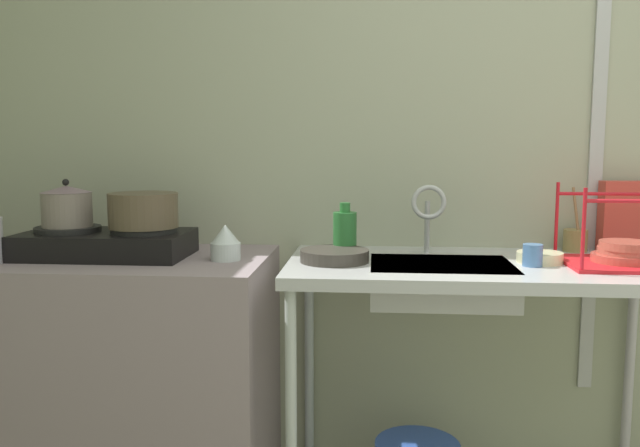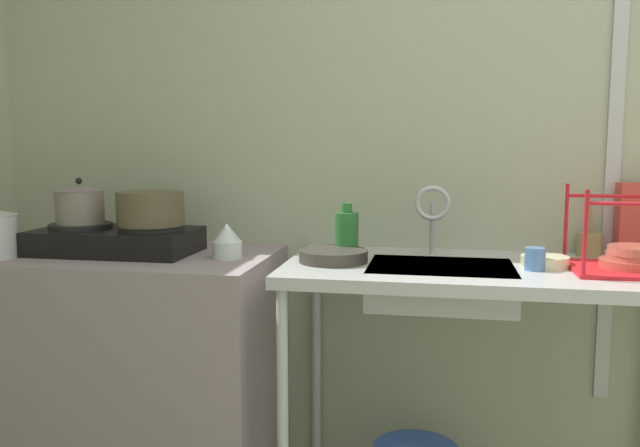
{
  "view_description": "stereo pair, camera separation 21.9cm",
  "coord_description": "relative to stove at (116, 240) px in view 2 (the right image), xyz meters",
  "views": [
    {
      "loc": [
        -0.8,
        -0.87,
        1.31
      ],
      "look_at": [
        -0.99,
        1.29,
        1.04
      ],
      "focal_mm": 35.83,
      "sensor_mm": 36.0,
      "label": 1
    },
    {
      "loc": [
        -0.59,
        -0.84,
        1.31
      ],
      "look_at": [
        -0.99,
        1.29,
        1.04
      ],
      "focal_mm": 35.83,
      "sensor_mm": 36.0,
      "label": 2
    }
  ],
  "objects": [
    {
      "name": "wall_back",
      "position": [
        1.75,
        0.37,
        0.27
      ],
      "size": [
        5.58,
        0.1,
        2.46
      ],
      "primitive_type": "cube",
      "color": "#A4A88F",
      "rests_on": "ground"
    },
    {
      "name": "wall_metal_strip",
      "position": [
        1.77,
        0.31,
        0.39
      ],
      "size": [
        0.05,
        0.01,
        1.97
      ],
      "primitive_type": "cube",
      "color": "#B7B8BA"
    },
    {
      "name": "counter_concrete",
      "position": [
        -0.01,
        -0.0,
        -0.51
      ],
      "size": [
        1.18,
        0.64,
        0.91
      ],
      "primitive_type": "cube",
      "color": "gray",
      "rests_on": "ground"
    },
    {
      "name": "counter_sink",
      "position": [
        1.31,
        0.0,
        -0.12
      ],
      "size": [
        1.31,
        0.64,
        0.91
      ],
      "color": "#B7B8BA",
      "rests_on": "ground"
    },
    {
      "name": "stove",
      "position": [
        0.0,
        0.0,
        0.0
      ],
      "size": [
        0.58,
        0.32,
        0.11
      ],
      "color": "black",
      "rests_on": "counter_concrete"
    },
    {
      "name": "pot_on_left_burner",
      "position": [
        -0.14,
        0.0,
        0.13
      ],
      "size": [
        0.18,
        0.18,
        0.17
      ],
      "color": "gray",
      "rests_on": "stove"
    },
    {
      "name": "pot_on_right_burner",
      "position": [
        0.14,
        -0.0,
        0.12
      ],
      "size": [
        0.24,
        0.24,
        0.12
      ],
      "color": "brown",
      "rests_on": "stove"
    },
    {
      "name": "percolator",
      "position": [
        0.44,
        -0.03,
        0.01
      ],
      "size": [
        0.1,
        0.1,
        0.12
      ],
      "color": "silver",
      "rests_on": "counter_concrete"
    },
    {
      "name": "sink_basin",
      "position": [
        1.17,
        -0.03,
        -0.11
      ],
      "size": [
        0.47,
        0.35,
        0.13
      ],
      "primitive_type": "cube",
      "color": "#B7B8BA",
      "rests_on": "counter_sink"
    },
    {
      "name": "faucet",
      "position": [
        1.14,
        0.13,
        0.12
      ],
      "size": [
        0.12,
        0.07,
        0.25
      ],
      "color": "#B7B8BA",
      "rests_on": "counter_sink"
    },
    {
      "name": "frying_pan",
      "position": [
        0.82,
        -0.03,
        -0.03
      ],
      "size": [
        0.23,
        0.23,
        0.04
      ],
      "primitive_type": "cylinder",
      "color": "#38332D",
      "rests_on": "counter_sink"
    },
    {
      "name": "dish_rack",
      "position": [
        1.77,
        -0.02,
        -0.01
      ],
      "size": [
        0.38,
        0.31,
        0.27
      ],
      "color": "red",
      "rests_on": "counter_sink"
    },
    {
      "name": "cup_by_rack",
      "position": [
        1.47,
        -0.06,
        -0.01
      ],
      "size": [
        0.06,
        0.06,
        0.07
      ],
      "primitive_type": "cylinder",
      "color": "#4B76AD",
      "rests_on": "counter_sink"
    },
    {
      "name": "small_bowl_on_drainboard",
      "position": [
        1.51,
        0.01,
        -0.03
      ],
      "size": [
        0.15,
        0.15,
        0.04
      ],
      "primitive_type": "cylinder",
      "color": "beige",
      "rests_on": "counter_sink"
    },
    {
      "name": "bottle_by_sink",
      "position": [
        0.85,
        0.08,
        0.03
      ],
      "size": [
        0.08,
        0.08,
        0.19
      ],
      "color": "#28682F",
      "rests_on": "counter_sink"
    },
    {
      "name": "utensil_jar",
      "position": [
        1.7,
        0.25,
        -0.01
      ],
      "size": [
        0.09,
        0.09,
        0.24
      ],
      "color": "olive",
      "rests_on": "counter_sink"
    }
  ]
}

